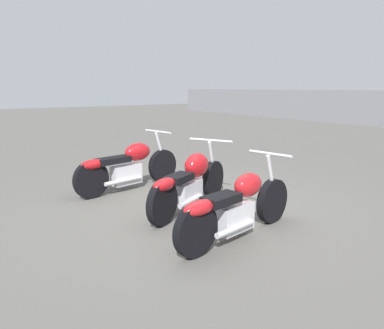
{
  "coord_description": "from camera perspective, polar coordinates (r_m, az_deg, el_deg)",
  "views": [
    {
      "loc": [
        4.41,
        -3.09,
        1.76
      ],
      "look_at": [
        0.0,
        -0.05,
        0.65
      ],
      "focal_mm": 35.0,
      "sensor_mm": 36.0,
      "label": 1
    }
  ],
  "objects": [
    {
      "name": "ground_plane",
      "position": [
        5.67,
        0.41,
        -6.39
      ],
      "size": [
        60.0,
        60.0,
        0.0
      ],
      "primitive_type": "plane",
      "color": "#5B5954"
    },
    {
      "name": "motorcycle_slot_1",
      "position": [
        5.4,
        -0.33,
        -2.65
      ],
      "size": [
        1.13,
        1.91,
        0.96
      ],
      "rotation": [
        0.0,
        0.0,
        0.46
      ],
      "color": "black",
      "rests_on": "ground_plane"
    },
    {
      "name": "motorcycle_slot_2",
      "position": [
        4.41,
        6.7,
        -6.48
      ],
      "size": [
        0.69,
        2.01,
        0.95
      ],
      "rotation": [
        0.0,
        0.0,
        0.19
      ],
      "color": "black",
      "rests_on": "ground_plane"
    },
    {
      "name": "motorcycle_slot_0",
      "position": [
        6.57,
        -9.8,
        -0.26
      ],
      "size": [
        0.75,
        2.11,
        0.98
      ],
      "rotation": [
        0.0,
        0.0,
        0.2
      ],
      "color": "black",
      "rests_on": "ground_plane"
    }
  ]
}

